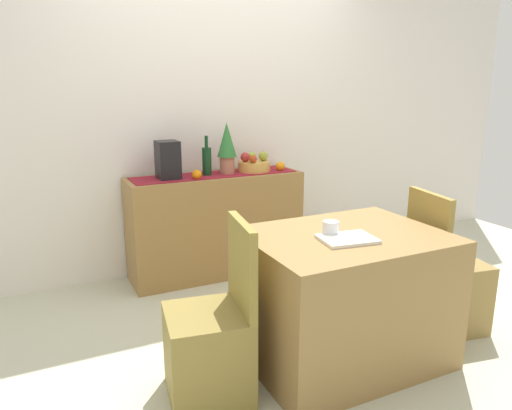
{
  "coord_description": "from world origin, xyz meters",
  "views": [
    {
      "loc": [
        -1.46,
        -2.6,
        1.53
      ],
      "look_at": [
        -0.03,
        0.34,
        0.7
      ],
      "focal_mm": 33.79,
      "sensor_mm": 36.0,
      "label": 1
    }
  ],
  "objects_px": {
    "dining_table": "(343,297)",
    "open_book": "(347,239)",
    "fruit_bowl": "(254,166)",
    "potted_plant": "(227,146)",
    "chair_by_corner": "(445,288)",
    "coffee_cup": "(331,229)",
    "chair_near_window": "(211,346)",
    "wine_bottle": "(207,161)",
    "sideboard_console": "(216,225)",
    "coffee_maker": "(168,160)"
  },
  "relations": [
    {
      "from": "dining_table",
      "to": "open_book",
      "type": "distance_m",
      "value": 0.4
    },
    {
      "from": "coffee_maker",
      "to": "dining_table",
      "type": "distance_m",
      "value": 1.71
    },
    {
      "from": "dining_table",
      "to": "chair_near_window",
      "type": "bearing_deg",
      "value": -179.81
    },
    {
      "from": "fruit_bowl",
      "to": "open_book",
      "type": "height_order",
      "value": "fruit_bowl"
    },
    {
      "from": "chair_by_corner",
      "to": "wine_bottle",
      "type": "bearing_deg",
      "value": 124.84
    },
    {
      "from": "potted_plant",
      "to": "coffee_cup",
      "type": "xyz_separation_m",
      "value": [
        -0.02,
        -1.49,
        -0.27
      ]
    },
    {
      "from": "coffee_cup",
      "to": "chair_by_corner",
      "type": "relative_size",
      "value": 0.1
    },
    {
      "from": "potted_plant",
      "to": "chair_by_corner",
      "type": "height_order",
      "value": "potted_plant"
    },
    {
      "from": "sideboard_console",
      "to": "wine_bottle",
      "type": "bearing_deg",
      "value": 180.0
    },
    {
      "from": "wine_bottle",
      "to": "chair_near_window",
      "type": "distance_m",
      "value": 1.74
    },
    {
      "from": "open_book",
      "to": "wine_bottle",
      "type": "bearing_deg",
      "value": 104.62
    },
    {
      "from": "fruit_bowl",
      "to": "chair_near_window",
      "type": "bearing_deg",
      "value": -122.54
    },
    {
      "from": "coffee_maker",
      "to": "chair_near_window",
      "type": "height_order",
      "value": "coffee_maker"
    },
    {
      "from": "coffee_cup",
      "to": "chair_by_corner",
      "type": "height_order",
      "value": "chair_by_corner"
    },
    {
      "from": "chair_near_window",
      "to": "chair_by_corner",
      "type": "distance_m",
      "value": 1.59
    },
    {
      "from": "fruit_bowl",
      "to": "open_book",
      "type": "relative_size",
      "value": 0.94
    },
    {
      "from": "dining_table",
      "to": "open_book",
      "type": "xyz_separation_m",
      "value": [
        -0.07,
        -0.1,
        0.38
      ]
    },
    {
      "from": "sideboard_console",
      "to": "chair_by_corner",
      "type": "xyz_separation_m",
      "value": [
        0.97,
        -1.49,
        -0.15
      ]
    },
    {
      "from": "coffee_maker",
      "to": "wine_bottle",
      "type": "bearing_deg",
      "value": 0.0
    },
    {
      "from": "potted_plant",
      "to": "chair_by_corner",
      "type": "distance_m",
      "value": 1.9
    },
    {
      "from": "potted_plant",
      "to": "chair_near_window",
      "type": "bearing_deg",
      "value": -115.59
    },
    {
      "from": "wine_bottle",
      "to": "chair_by_corner",
      "type": "height_order",
      "value": "wine_bottle"
    },
    {
      "from": "dining_table",
      "to": "wine_bottle",
      "type": "bearing_deg",
      "value": 99.35
    },
    {
      "from": "sideboard_console",
      "to": "coffee_cup",
      "type": "distance_m",
      "value": 1.53
    },
    {
      "from": "coffee_maker",
      "to": "dining_table",
      "type": "xyz_separation_m",
      "value": [
        0.56,
        -1.5,
        -0.6
      ]
    },
    {
      "from": "fruit_bowl",
      "to": "coffee_cup",
      "type": "bearing_deg",
      "value": -99.87
    },
    {
      "from": "chair_near_window",
      "to": "wine_bottle",
      "type": "bearing_deg",
      "value": 69.97
    },
    {
      "from": "sideboard_console",
      "to": "chair_near_window",
      "type": "distance_m",
      "value": 1.63
    },
    {
      "from": "chair_near_window",
      "to": "chair_by_corner",
      "type": "relative_size",
      "value": 1.0
    },
    {
      "from": "coffee_maker",
      "to": "coffee_cup",
      "type": "xyz_separation_m",
      "value": [
        0.46,
        -1.49,
        -0.19
      ]
    },
    {
      "from": "open_book",
      "to": "coffee_cup",
      "type": "xyz_separation_m",
      "value": [
        -0.03,
        0.11,
        0.03
      ]
    },
    {
      "from": "dining_table",
      "to": "chair_by_corner",
      "type": "bearing_deg",
      "value": 0.2
    },
    {
      "from": "open_book",
      "to": "coffee_cup",
      "type": "distance_m",
      "value": 0.12
    },
    {
      "from": "dining_table",
      "to": "chair_near_window",
      "type": "xyz_separation_m",
      "value": [
        -0.79,
        -0.0,
        -0.1
      ]
    },
    {
      "from": "wine_bottle",
      "to": "chair_near_window",
      "type": "height_order",
      "value": "wine_bottle"
    },
    {
      "from": "sideboard_console",
      "to": "open_book",
      "type": "height_order",
      "value": "sideboard_console"
    },
    {
      "from": "sideboard_console",
      "to": "coffee_maker",
      "type": "relative_size",
      "value": 4.83
    },
    {
      "from": "open_book",
      "to": "fruit_bowl",
      "type": "bearing_deg",
      "value": 89.97
    },
    {
      "from": "open_book",
      "to": "potted_plant",
      "type": "bearing_deg",
      "value": 98.48
    },
    {
      "from": "fruit_bowl",
      "to": "coffee_maker",
      "type": "relative_size",
      "value": 0.91
    },
    {
      "from": "dining_table",
      "to": "chair_near_window",
      "type": "relative_size",
      "value": 1.18
    },
    {
      "from": "wine_bottle",
      "to": "coffee_cup",
      "type": "distance_m",
      "value": 1.5
    },
    {
      "from": "chair_by_corner",
      "to": "sideboard_console",
      "type": "bearing_deg",
      "value": 123.11
    },
    {
      "from": "potted_plant",
      "to": "chair_near_window",
      "type": "distance_m",
      "value": 1.84
    },
    {
      "from": "wine_bottle",
      "to": "chair_near_window",
      "type": "xyz_separation_m",
      "value": [
        -0.55,
        -1.5,
        -0.68
      ]
    },
    {
      "from": "chair_near_window",
      "to": "potted_plant",
      "type": "bearing_deg",
      "value": 64.41
    },
    {
      "from": "wine_bottle",
      "to": "coffee_maker",
      "type": "bearing_deg",
      "value": 180.0
    },
    {
      "from": "potted_plant",
      "to": "dining_table",
      "type": "relative_size",
      "value": 0.39
    },
    {
      "from": "wine_bottle",
      "to": "coffee_cup",
      "type": "xyz_separation_m",
      "value": [
        0.15,
        -1.49,
        -0.16
      ]
    },
    {
      "from": "open_book",
      "to": "chair_near_window",
      "type": "bearing_deg",
      "value": -179.12
    }
  ]
}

